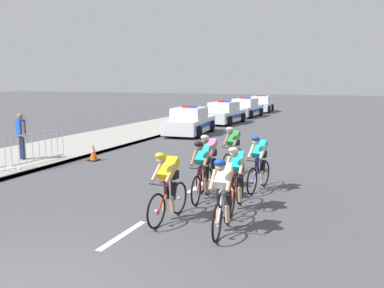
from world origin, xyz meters
The scene contains 17 objects.
sidewalk_slab centered at (-7.69, 14.00, 0.06)m, with size 4.24×60.00×0.12m, color #A3A099.
kerb_edge centered at (-5.65, 14.00, 0.07)m, with size 0.16×60.00×0.13m, color #9E9E99.
lane_markings_centre centered at (0.00, 6.66, 0.00)m, with size 0.14×17.60×0.01m.
cyclist_lead centered at (0.46, 3.71, 0.79)m, with size 0.43×1.72×1.56m.
cyclist_second centered at (1.74, 3.53, 0.79)m, with size 0.45×1.72×1.56m.
cyclist_third centered at (0.57, 5.42, 0.79)m, with size 0.44×1.72×1.56m.
cyclist_fourth centered at (1.58, 4.94, 0.79)m, with size 0.44×1.72×1.56m.
cyclist_fifth centered at (0.35, 6.51, 0.79)m, with size 0.42×1.72×1.56m.
cyclist_sixth centered at (1.66, 6.82, 0.79)m, with size 0.45×1.72×1.56m.
cyclist_seventh centered at (0.42, 8.50, 0.79)m, with size 0.44×1.72×1.56m.
police_car_nearest centered at (-4.52, 16.67, 0.68)m, with size 2.31×4.55×1.59m.
police_car_second centered at (-4.52, 22.72, 0.68)m, with size 2.18×4.49×1.59m.
police_car_third centered at (-4.52, 28.28, 0.68)m, with size 2.19×4.49×1.59m.
police_car_furthest centered at (-4.52, 33.83, 0.68)m, with size 2.28×4.53×1.59m.
crowd_barrier_rear centered at (-6.06, 6.94, 0.65)m, with size 0.61×2.32×1.07m.
traffic_cone_near centered at (-4.94, 8.48, 0.31)m, with size 0.36×0.36×0.64m.
spectator_closest centered at (-7.11, 7.22, 1.08)m, with size 0.51×0.35×1.68m.
Camera 1 is at (4.10, -3.67, 2.97)m, focal length 37.71 mm.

